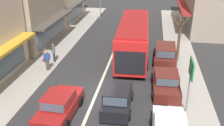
{
  "coord_description": "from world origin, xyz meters",
  "views": [
    {
      "loc": [
        3.49,
        -14.64,
        9.1
      ],
      "look_at": [
        0.68,
        3.29,
        1.2
      ],
      "focal_mm": 42.0,
      "sensor_mm": 36.0,
      "label": 1
    }
  ],
  "objects_px": {
    "hatchback_queue_far_back": "(117,99)",
    "pedestrian_with_handbag_near": "(47,60)",
    "pedestrian_browsing_midblock": "(54,52)",
    "directional_road_sign": "(191,74)",
    "sedan_behind_bus_near": "(59,106)",
    "parked_sedan_kerb_second": "(166,83)",
    "parked_wagon_kerb_third": "(165,54)",
    "street_tree_right": "(179,40)",
    "city_bus": "(134,36)"
  },
  "relations": [
    {
      "from": "street_tree_right",
      "to": "pedestrian_browsing_midblock",
      "type": "bearing_deg",
      "value": -169.86
    },
    {
      "from": "directional_road_sign",
      "to": "pedestrian_browsing_midblock",
      "type": "xyz_separation_m",
      "value": [
        -10.49,
        6.16,
        -1.64
      ]
    },
    {
      "from": "parked_sedan_kerb_second",
      "to": "parked_wagon_kerb_third",
      "type": "bearing_deg",
      "value": 89.07
    },
    {
      "from": "hatchback_queue_far_back",
      "to": "pedestrian_browsing_midblock",
      "type": "bearing_deg",
      "value": 135.7
    },
    {
      "from": "parked_wagon_kerb_third",
      "to": "directional_road_sign",
      "type": "bearing_deg",
      "value": -82.62
    },
    {
      "from": "directional_road_sign",
      "to": "street_tree_right",
      "type": "xyz_separation_m",
      "value": [
        0.02,
        8.04,
        -0.71
      ]
    },
    {
      "from": "parked_sedan_kerb_second",
      "to": "directional_road_sign",
      "type": "bearing_deg",
      "value": -67.15
    },
    {
      "from": "city_bus",
      "to": "hatchback_queue_far_back",
      "type": "relative_size",
      "value": 2.93
    },
    {
      "from": "city_bus",
      "to": "parked_sedan_kerb_second",
      "type": "height_order",
      "value": "city_bus"
    },
    {
      "from": "directional_road_sign",
      "to": "street_tree_right",
      "type": "height_order",
      "value": "street_tree_right"
    },
    {
      "from": "city_bus",
      "to": "pedestrian_browsing_midblock",
      "type": "relative_size",
      "value": 6.7
    },
    {
      "from": "street_tree_right",
      "to": "pedestrian_browsing_midblock",
      "type": "relative_size",
      "value": 2.57
    },
    {
      "from": "parked_wagon_kerb_third",
      "to": "pedestrian_with_handbag_near",
      "type": "bearing_deg",
      "value": -158.84
    },
    {
      "from": "parked_wagon_kerb_third",
      "to": "pedestrian_browsing_midblock",
      "type": "bearing_deg",
      "value": -168.86
    },
    {
      "from": "pedestrian_with_handbag_near",
      "to": "street_tree_right",
      "type": "bearing_deg",
      "value": 19.26
    },
    {
      "from": "sedan_behind_bus_near",
      "to": "hatchback_queue_far_back",
      "type": "height_order",
      "value": "hatchback_queue_far_back"
    },
    {
      "from": "pedestrian_browsing_midblock",
      "to": "directional_road_sign",
      "type": "bearing_deg",
      "value": -30.41
    },
    {
      "from": "sedan_behind_bus_near",
      "to": "hatchback_queue_far_back",
      "type": "xyz_separation_m",
      "value": [
        3.26,
        1.24,
        0.05
      ]
    },
    {
      "from": "directional_road_sign",
      "to": "hatchback_queue_far_back",
      "type": "bearing_deg",
      "value": -179.35
    },
    {
      "from": "hatchback_queue_far_back",
      "to": "street_tree_right",
      "type": "height_order",
      "value": "street_tree_right"
    },
    {
      "from": "city_bus",
      "to": "hatchback_queue_far_back",
      "type": "bearing_deg",
      "value": -91.5
    },
    {
      "from": "sedan_behind_bus_near",
      "to": "parked_wagon_kerb_third",
      "type": "relative_size",
      "value": 0.94
    },
    {
      "from": "city_bus",
      "to": "pedestrian_with_handbag_near",
      "type": "relative_size",
      "value": 6.7
    },
    {
      "from": "sedan_behind_bus_near",
      "to": "city_bus",
      "type": "bearing_deg",
      "value": 71.26
    },
    {
      "from": "parked_wagon_kerb_third",
      "to": "directional_road_sign",
      "type": "xyz_separation_m",
      "value": [
        1.04,
        -8.02,
        1.96
      ]
    },
    {
      "from": "sedan_behind_bus_near",
      "to": "street_tree_right",
      "type": "relative_size",
      "value": 1.02
    },
    {
      "from": "city_bus",
      "to": "pedestrian_browsing_midblock",
      "type": "height_order",
      "value": "city_bus"
    },
    {
      "from": "pedestrian_browsing_midblock",
      "to": "sedan_behind_bus_near",
      "type": "bearing_deg",
      "value": -67.38
    },
    {
      "from": "parked_sedan_kerb_second",
      "to": "directional_road_sign",
      "type": "xyz_separation_m",
      "value": [
        1.13,
        -2.67,
        2.04
      ]
    },
    {
      "from": "hatchback_queue_far_back",
      "to": "pedestrian_with_handbag_near",
      "type": "distance_m",
      "value": 7.68
    },
    {
      "from": "hatchback_queue_far_back",
      "to": "pedestrian_with_handbag_near",
      "type": "xyz_separation_m",
      "value": [
        -6.25,
        4.45,
        0.36
      ]
    },
    {
      "from": "parked_wagon_kerb_third",
      "to": "pedestrian_browsing_midblock",
      "type": "xyz_separation_m",
      "value": [
        -9.46,
        -1.86,
        0.32
      ]
    },
    {
      "from": "pedestrian_with_handbag_near",
      "to": "directional_road_sign",
      "type": "bearing_deg",
      "value": -22.95
    },
    {
      "from": "hatchback_queue_far_back",
      "to": "directional_road_sign",
      "type": "xyz_separation_m",
      "value": [
        4.14,
        0.05,
        1.99
      ]
    },
    {
      "from": "parked_wagon_kerb_third",
      "to": "directional_road_sign",
      "type": "height_order",
      "value": "directional_road_sign"
    },
    {
      "from": "city_bus",
      "to": "parked_wagon_kerb_third",
      "type": "height_order",
      "value": "city_bus"
    },
    {
      "from": "sedan_behind_bus_near",
      "to": "street_tree_right",
      "type": "bearing_deg",
      "value": 51.52
    },
    {
      "from": "pedestrian_with_handbag_near",
      "to": "sedan_behind_bus_near",
      "type": "bearing_deg",
      "value": -62.2
    },
    {
      "from": "city_bus",
      "to": "street_tree_right",
      "type": "bearing_deg",
      "value": -13.95
    },
    {
      "from": "directional_road_sign",
      "to": "parked_wagon_kerb_third",
      "type": "bearing_deg",
      "value": 97.38
    },
    {
      "from": "hatchback_queue_far_back",
      "to": "parked_wagon_kerb_third",
      "type": "xyz_separation_m",
      "value": [
        3.1,
        8.07,
        0.04
      ]
    },
    {
      "from": "hatchback_queue_far_back",
      "to": "directional_road_sign",
      "type": "height_order",
      "value": "directional_road_sign"
    },
    {
      "from": "parked_sedan_kerb_second",
      "to": "street_tree_right",
      "type": "xyz_separation_m",
      "value": [
        1.14,
        5.37,
        1.34
      ]
    },
    {
      "from": "street_tree_right",
      "to": "directional_road_sign",
      "type": "bearing_deg",
      "value": -90.13
    },
    {
      "from": "city_bus",
      "to": "sedan_behind_bus_near",
      "type": "distance_m",
      "value": 10.94
    },
    {
      "from": "street_tree_right",
      "to": "pedestrian_with_handbag_near",
      "type": "distance_m",
      "value": 11.06
    },
    {
      "from": "hatchback_queue_far_back",
      "to": "parked_wagon_kerb_third",
      "type": "distance_m",
      "value": 8.64
    },
    {
      "from": "city_bus",
      "to": "parked_wagon_kerb_third",
      "type": "xyz_separation_m",
      "value": [
        2.86,
        -0.99,
        -1.14
      ]
    },
    {
      "from": "parked_sedan_kerb_second",
      "to": "directional_road_sign",
      "type": "height_order",
      "value": "directional_road_sign"
    },
    {
      "from": "parked_sedan_kerb_second",
      "to": "hatchback_queue_far_back",
      "type": "bearing_deg",
      "value": -137.91
    }
  ]
}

